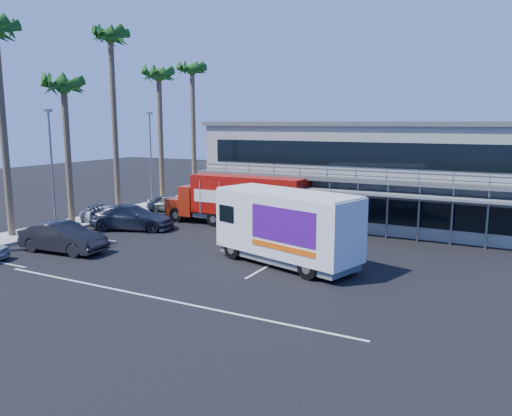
% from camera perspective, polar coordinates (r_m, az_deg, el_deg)
% --- Properties ---
extents(ground, '(120.00, 120.00, 0.00)m').
position_cam_1_polar(ground, '(26.27, -2.94, -6.27)').
color(ground, black).
rests_on(ground, ground).
extents(building, '(22.40, 12.00, 7.30)m').
position_cam_1_polar(building, '(38.10, 12.60, 4.12)').
color(building, gray).
rests_on(building, ground).
extents(curb_strip, '(3.00, 32.00, 0.16)m').
position_cam_1_polar(curb_strip, '(39.98, -17.16, -1.00)').
color(curb_strip, '#A5A399').
rests_on(curb_strip, ground).
extents(palm_c, '(2.80, 2.80, 10.75)m').
position_cam_1_polar(palm_c, '(37.26, -21.09, 12.15)').
color(palm_c, brown).
rests_on(palm_c, ground).
extents(palm_d, '(2.80, 2.80, 14.75)m').
position_cam_1_polar(palm_d, '(41.28, -16.25, 17.13)').
color(palm_d, brown).
rests_on(palm_d, ground).
extents(palm_e, '(2.80, 2.80, 12.25)m').
position_cam_1_polar(palm_e, '(44.47, -11.03, 13.88)').
color(palm_e, brown).
rests_on(palm_e, ground).
extents(palm_f, '(2.80, 2.80, 13.25)m').
position_cam_1_polar(palm_f, '(49.18, -7.30, 14.62)').
color(palm_f, brown).
rests_on(palm_f, ground).
extents(light_pole_near, '(0.50, 0.25, 8.09)m').
position_cam_1_polar(light_pole_near, '(35.48, -22.31, 4.60)').
color(light_pole_near, gray).
rests_on(light_pole_near, ground).
extents(light_pole_far, '(0.50, 0.25, 8.09)m').
position_cam_1_polar(light_pole_far, '(42.57, -11.93, 5.86)').
color(light_pole_far, gray).
rests_on(light_pole_far, ground).
extents(red_truck, '(10.70, 2.66, 3.59)m').
position_cam_1_polar(red_truck, '(35.11, -1.78, 1.12)').
color(red_truck, maroon).
rests_on(red_truck, ground).
extents(white_van, '(8.25, 4.79, 3.82)m').
position_cam_1_polar(white_van, '(25.48, 3.51, -2.08)').
color(white_van, white).
rests_on(white_van, ground).
extents(parked_car_b, '(5.25, 2.25, 1.68)m').
position_cam_1_polar(parked_car_b, '(30.22, -21.19, -3.15)').
color(parked_car_b, black).
rests_on(parked_car_b, ground).
extents(parked_car_c, '(4.94, 2.64, 1.32)m').
position_cam_1_polar(parked_car_c, '(37.03, -16.21, -0.88)').
color(parked_car_c, silver).
rests_on(parked_car_c, ground).
extents(parked_car_d, '(6.17, 4.17, 1.66)m').
position_cam_1_polar(parked_car_d, '(35.17, -13.98, -1.04)').
color(parked_car_d, '#303440').
rests_on(parked_car_d, ground).
extents(parked_car_e, '(4.28, 2.31, 1.38)m').
position_cam_1_polar(parked_car_e, '(41.49, -9.60, 0.54)').
color(parked_car_e, slate).
rests_on(parked_car_e, ground).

